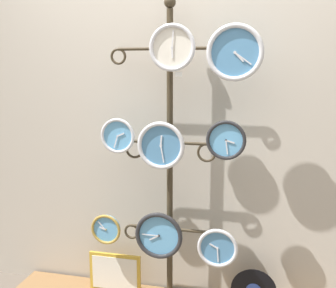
% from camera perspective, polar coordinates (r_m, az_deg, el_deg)
% --- Properties ---
extents(shop_wall, '(4.40, 0.04, 2.80)m').
position_cam_1_polar(shop_wall, '(2.60, 1.06, 6.56)').
color(shop_wall, '#BCB2A3').
rests_on(shop_wall, ground_plane).
extents(display_stand, '(0.76, 0.34, 2.02)m').
position_cam_1_polar(display_stand, '(2.57, 0.26, -7.89)').
color(display_stand, '#382D1E').
rests_on(display_stand, ground_plane).
extents(clock_top_center, '(0.27, 0.04, 0.27)m').
position_cam_1_polar(clock_top_center, '(2.33, 0.63, 13.81)').
color(clock_top_center, silver).
extents(clock_top_right, '(0.32, 0.04, 0.32)m').
position_cam_1_polar(clock_top_right, '(2.28, 9.69, 12.96)').
color(clock_top_right, '#4C84B2').
extents(clock_middle_left, '(0.22, 0.04, 0.22)m').
position_cam_1_polar(clock_middle_left, '(2.49, -7.28, 1.19)').
color(clock_middle_left, '#60A8DB').
extents(clock_middle_center, '(0.30, 0.04, 0.30)m').
position_cam_1_polar(clock_middle_center, '(2.38, -1.02, -0.23)').
color(clock_middle_center, '#4C84B2').
extents(clock_middle_right, '(0.23, 0.04, 0.23)m').
position_cam_1_polar(clock_middle_right, '(2.31, 8.43, 0.56)').
color(clock_middle_right, '#60A8DB').
extents(clock_bottom_left, '(0.20, 0.04, 0.20)m').
position_cam_1_polar(clock_bottom_left, '(2.67, -8.97, -12.11)').
color(clock_bottom_left, '#60A8DB').
extents(clock_bottom_center, '(0.31, 0.04, 0.31)m').
position_cam_1_polar(clock_bottom_center, '(2.56, -1.34, -13.13)').
color(clock_bottom_center, '#60A8DB').
extents(clock_bottom_right, '(0.25, 0.04, 0.25)m').
position_cam_1_polar(clock_bottom_right, '(2.52, 7.20, -14.72)').
color(clock_bottom_right, '#4C84B2').
extents(picture_frame, '(0.37, 0.02, 0.28)m').
position_cam_1_polar(picture_frame, '(2.89, -7.70, -18.05)').
color(picture_frame, gold).
rests_on(picture_frame, low_shelf).
extents(price_tag_upper, '(0.04, 0.00, 0.03)m').
position_cam_1_polar(price_tag_upper, '(2.32, 1.53, 10.10)').
color(price_tag_upper, white).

